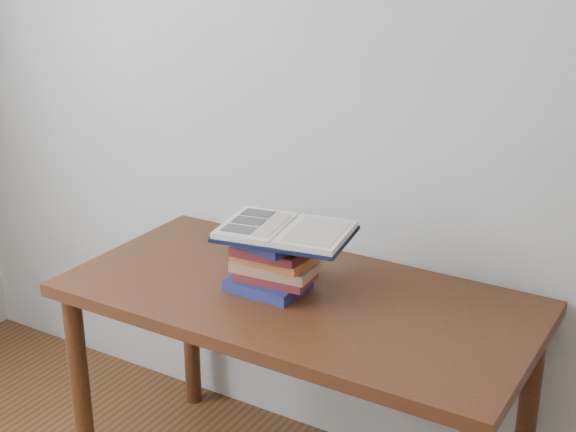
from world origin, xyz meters
The scene contains 3 objects.
desk centered at (0.03, 1.38, 0.64)m, with size 1.38×0.69×0.74m.
book_stack centered at (-0.04, 1.36, 0.83)m, with size 0.26×0.20×0.18m.
open_book centered at (0.01, 1.36, 0.93)m, with size 0.40×0.31×0.03m.
Camera 1 is at (1.09, -0.44, 1.76)m, focal length 50.00 mm.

